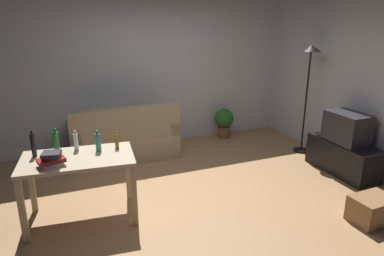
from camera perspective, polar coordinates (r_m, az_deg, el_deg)
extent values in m
cube|color=tan|center=(4.62, 1.18, -10.94)|extent=(5.20, 4.40, 0.02)
cube|color=silver|center=(6.20, -6.83, 9.66)|extent=(5.20, 0.10, 2.70)
cube|color=silver|center=(5.68, 26.42, 7.22)|extent=(0.10, 4.40, 2.70)
cube|color=tan|center=(5.81, -11.22, -2.81)|extent=(1.70, 0.84, 0.40)
cube|color=tan|center=(5.35, -10.80, 0.61)|extent=(1.70, 0.16, 0.52)
cube|color=tan|center=(5.89, -4.05, 0.95)|extent=(0.16, 0.84, 0.22)
cube|color=tan|center=(5.64, -19.08, -0.78)|extent=(0.16, 0.84, 0.22)
cube|color=black|center=(5.59, 23.80, -4.45)|extent=(0.44, 1.10, 0.48)
cube|color=#2D2D33|center=(5.44, 24.39, 0.04)|extent=(0.40, 0.60, 0.44)
cube|color=black|center=(5.59, 25.86, 0.28)|extent=(0.01, 0.52, 0.36)
cylinder|color=black|center=(6.29, 17.65, -3.53)|extent=(0.26, 0.26, 0.03)
cylinder|color=black|center=(6.05, 18.40, 4.05)|extent=(0.03, 0.03, 1.68)
cone|color=black|center=(5.91, 19.25, 12.45)|extent=(0.32, 0.32, 0.10)
cube|color=#C6B28E|center=(3.97, -18.49, -4.87)|extent=(1.26, 0.82, 0.04)
cube|color=tan|center=(3.93, -26.41, -12.30)|extent=(0.07, 0.07, 0.72)
cube|color=tan|center=(3.86, -9.60, -11.09)|extent=(0.07, 0.07, 0.72)
cube|color=tan|center=(4.47, -25.14, -8.43)|extent=(0.07, 0.07, 0.72)
cube|color=tan|center=(4.41, -10.59, -7.31)|extent=(0.07, 0.07, 0.72)
cylinder|color=brown|center=(6.68, 5.30, -0.65)|extent=(0.24, 0.24, 0.22)
sphere|color=#2D6B28|center=(6.60, 5.37, 1.66)|extent=(0.36, 0.36, 0.36)
cube|color=olive|center=(4.47, 27.81, -11.88)|extent=(0.49, 0.36, 0.30)
cylinder|color=black|center=(4.11, -24.89, -2.66)|extent=(0.05, 0.05, 0.26)
cylinder|color=black|center=(4.07, -25.16, -0.69)|extent=(0.02, 0.02, 0.04)
cylinder|color=#1E722D|center=(4.17, -21.65, -2.15)|extent=(0.06, 0.06, 0.23)
cylinder|color=#1E722D|center=(4.13, -21.86, -0.37)|extent=(0.03, 0.03, 0.04)
cylinder|color=silver|center=(4.14, -18.74, -2.24)|extent=(0.05, 0.05, 0.20)
cylinder|color=silver|center=(4.10, -18.91, -0.67)|extent=(0.02, 0.02, 0.04)
cylinder|color=teal|center=(4.03, -15.35, -2.37)|extent=(0.06, 0.06, 0.21)
cylinder|color=teal|center=(3.99, -15.49, -0.70)|extent=(0.03, 0.03, 0.04)
cylinder|color=#9E6019|center=(4.08, -12.40, -2.21)|extent=(0.04, 0.04, 0.17)
cylinder|color=#9E6019|center=(4.04, -12.50, -0.83)|extent=(0.02, 0.02, 0.04)
cube|color=beige|center=(3.81, -22.29, -5.62)|extent=(0.22, 0.18, 0.04)
cube|color=maroon|center=(3.81, -22.38, -4.99)|extent=(0.29, 0.23, 0.04)
cube|color=#333338|center=(3.79, -22.34, -4.45)|extent=(0.20, 0.19, 0.04)
cube|color=#333338|center=(3.77, -22.37, -3.99)|extent=(0.21, 0.21, 0.03)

